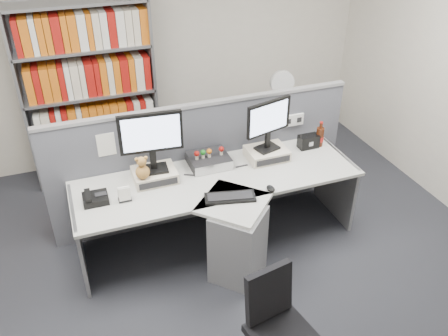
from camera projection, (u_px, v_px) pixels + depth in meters
name	position (u px, v px, depth m)	size (l,w,h in m)	color
ground	(250.00, 298.00, 4.00)	(5.50, 5.50, 0.00)	#303138
room_shell	(259.00, 104.00, 3.04)	(5.04, 5.54, 2.72)	beige
partition	(203.00, 161.00, 4.64)	(3.00, 0.08, 1.27)	#585A64
desk	(226.00, 215.00, 4.22)	(2.60, 1.20, 0.72)	beige
monitor_riser_left	(155.00, 175.00, 4.20)	(0.38, 0.31, 0.10)	beige
monitor_riser_right	(267.00, 153.00, 4.52)	(0.38, 0.31, 0.10)	beige
monitor_left	(151.00, 137.00, 4.00)	(0.55, 0.20, 0.56)	black
monitor_right	(269.00, 121.00, 4.34)	(0.48, 0.21, 0.49)	black
desktop_pc	(209.00, 160.00, 4.42)	(0.37, 0.33, 0.10)	black
figurines	(208.00, 152.00, 4.35)	(0.29, 0.05, 0.09)	beige
keyboard	(230.00, 197.00, 3.98)	(0.45, 0.25, 0.03)	black
mouse	(271.00, 189.00, 4.08)	(0.07, 0.10, 0.04)	black
desk_phone	(95.00, 198.00, 3.93)	(0.21, 0.19, 0.09)	black
desk_calendar	(124.00, 195.00, 3.93)	(0.11, 0.08, 0.13)	black
plush_toy	(142.00, 169.00, 4.02)	(0.12, 0.12, 0.21)	#A37336
speaker	(308.00, 141.00, 4.69)	(0.20, 0.11, 0.13)	black
cola_bottle	(320.00, 137.00, 4.71)	(0.08, 0.08, 0.26)	#3F190A
shelving_unit	(90.00, 97.00, 5.15)	(1.41, 0.40, 2.00)	gray
filing_cabinet	(278.00, 134.00, 5.74)	(0.45, 0.61, 0.70)	gray
desk_fan	(282.00, 85.00, 5.40)	(0.28, 0.16, 0.46)	white
office_chair	(277.00, 325.00, 3.20)	(0.56, 0.56, 0.85)	silver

